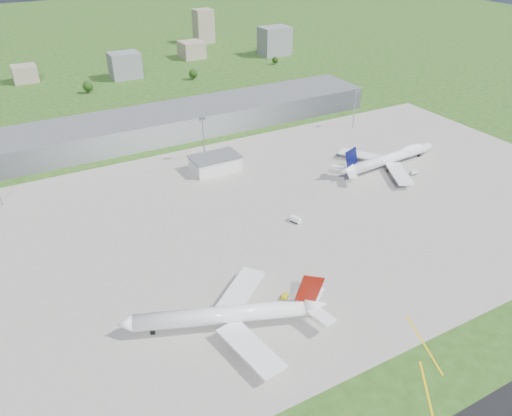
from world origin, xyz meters
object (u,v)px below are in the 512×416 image
airliner_blue_quad (391,158)px  van_white_near (295,220)px  van_white_far (414,173)px  airliner_red_twin (228,315)px  tug_yellow (285,297)px

airliner_blue_quad → van_white_near: size_ratio=12.28×
van_white_far → airliner_red_twin: bearing=-160.0°
tug_yellow → van_white_near: bearing=18.9°
tug_yellow → van_white_far: bearing=-9.5°
airliner_blue_quad → van_white_near: airliner_blue_quad is taller
airliner_red_twin → van_white_near: bearing=-119.7°
van_white_near → van_white_far: bearing=-103.7°
van_white_near → tug_yellow: bearing=122.5°
airliner_red_twin → van_white_far: airliner_red_twin is taller
airliner_red_twin → van_white_far: 154.10m
tug_yellow → airliner_red_twin: bearing=152.8°
airliner_red_twin → airliner_blue_quad: size_ratio=0.96×
airliner_blue_quad → van_white_near: (-81.18, -25.05, -3.87)m
airliner_red_twin → van_white_far: size_ratio=15.64×
tug_yellow → van_white_far: size_ratio=0.81×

